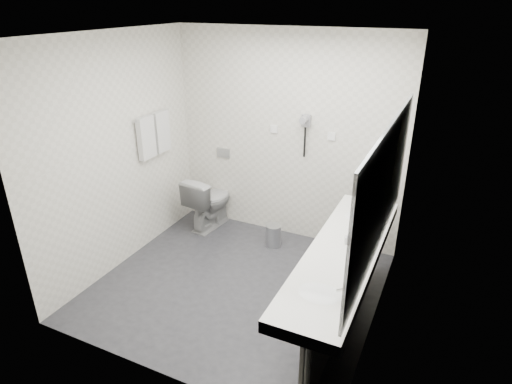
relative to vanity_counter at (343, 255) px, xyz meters
The scene contains 30 objects.
floor 1.39m from the vanity_counter, 169.92° to the left, with size 2.80×2.80×0.00m, color #2F2E34.
ceiling 2.05m from the vanity_counter, 169.92° to the left, with size 2.80×2.80×0.00m, color white.
wall_back 1.93m from the vanity_counter, 126.87° to the left, with size 2.80×2.80×0.00m, color white.
wall_front 1.64m from the vanity_counter, 135.64° to the right, with size 2.80×2.80×0.00m, color white.
wall_left 2.57m from the vanity_counter, behind, with size 2.60×2.60×0.00m, color white.
wall_right 0.56m from the vanity_counter, 36.03° to the left, with size 2.60×2.60×0.00m, color white.
vanity_counter is the anchor object (origin of this frame).
vanity_panel 0.43m from the vanity_counter, ahead, with size 0.03×2.15×0.75m, color gray.
vanity_post_far 1.12m from the vanity_counter, 86.97° to the left, with size 0.06×0.06×0.75m, color silver.
mirror 0.70m from the vanity_counter, ahead, with size 0.02×2.20×1.05m, color #B2BCC6.
basin_near 0.65m from the vanity_counter, 90.00° to the right, with size 0.40×0.31×0.05m, color white.
basin_far 0.65m from the vanity_counter, 90.00° to the left, with size 0.40×0.31×0.05m, color white.
faucet_near 0.69m from the vanity_counter, 73.30° to the right, with size 0.04×0.04×0.15m, color silver.
faucet_far 0.69m from the vanity_counter, 73.30° to the left, with size 0.04×0.04×0.15m, color silver.
soap_bottle_a 0.15m from the vanity_counter, 89.23° to the left, with size 0.05×0.05×0.10m, color white.
soap_bottle_c 0.17m from the vanity_counter, ahead, with size 0.04×0.04×0.11m, color white.
glass_left 0.30m from the vanity_counter, 61.37° to the left, with size 0.06×0.06×0.11m, color silver.
glass_right 0.41m from the vanity_counter, 63.86° to the left, with size 0.06×0.06×0.11m, color silver.
toilet 2.44m from the vanity_counter, 149.21° to the left, with size 0.40×0.70×0.71m, color white.
flush_plate 2.48m from the vanity_counter, 143.06° to the left, with size 0.18×0.02×0.12m, color #B2B5BA.
pedal_bin 1.70m from the vanity_counter, 134.64° to the left, with size 0.19×0.19×0.26m, color #B2B5BA.
bin_lid 1.66m from the vanity_counter, 134.64° to the left, with size 0.19×0.19×0.01m, color #B2B5BA.
towel_rail 2.69m from the vanity_counter, 163.14° to the left, with size 0.02×0.02×0.62m, color silver.
towel_near 2.59m from the vanity_counter, 166.10° to the left, with size 0.07×0.24×0.48m, color silver.
towel_far 2.67m from the vanity_counter, 160.15° to the left, with size 0.07×0.24×0.48m, color silver.
dryer_cradle 1.85m from the vanity_counter, 120.76° to the left, with size 0.10×0.04×0.14m, color gray.
dryer_barrel 1.81m from the vanity_counter, 122.01° to the left, with size 0.08×0.08×0.14m, color gray.
dryer_cord 1.76m from the vanity_counter, 121.02° to the left, with size 0.02×0.02×0.35m, color black.
switch_plate_a 2.04m from the vanity_counter, 130.59° to the left, with size 0.09×0.02×0.09m, color white.
switch_plate_b 1.69m from the vanity_counter, 111.13° to the left, with size 0.09×0.02×0.09m, color white.
Camera 1 is at (1.79, -3.34, 2.78)m, focal length 30.59 mm.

